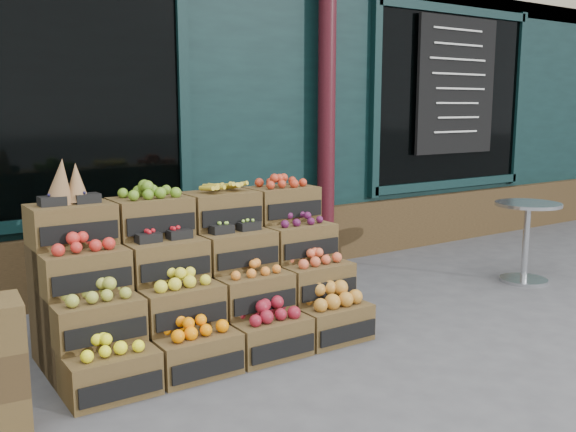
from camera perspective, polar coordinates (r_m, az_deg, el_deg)
ground at (r=4.62m, az=7.11°, el=-11.45°), size 60.00×60.00×0.00m
shop_facade at (r=8.83m, az=-15.72°, el=14.15°), size 12.00×6.24×4.80m
crate_display at (r=4.54m, az=-7.69°, el=-6.33°), size 2.15×1.07×1.34m
bistro_table at (r=6.49m, az=20.43°, el=-1.40°), size 0.61×0.61×0.77m
shopkeeper at (r=6.33m, az=-22.04°, el=3.93°), size 0.90×0.70×2.20m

